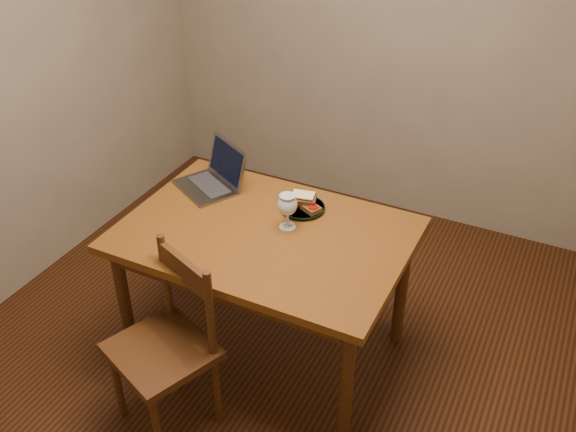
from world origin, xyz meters
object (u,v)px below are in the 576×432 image
at_px(table, 265,247).
at_px(chair, 165,339).
at_px(plate, 303,208).
at_px(laptop, 215,175).
at_px(milk_glass, 287,211).

height_order(table, chair, chair).
xyz_separation_m(plate, laptop, (-0.49, 0.01, 0.05)).
bearing_deg(table, plate, 72.61).
bearing_deg(plate, table, -107.39).
distance_m(chair, milk_glass, 0.77).
height_order(table, plate, plate).
xyz_separation_m(table, milk_glass, (0.08, 0.07, 0.17)).
distance_m(table, chair, 0.62).
bearing_deg(milk_glass, chair, -112.79).
height_order(chair, milk_glass, milk_glass).
height_order(chair, laptop, laptop).
distance_m(chair, laptop, 0.91).
bearing_deg(laptop, chair, -45.57).
distance_m(table, plate, 0.27).
distance_m(milk_glass, laptop, 0.53).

